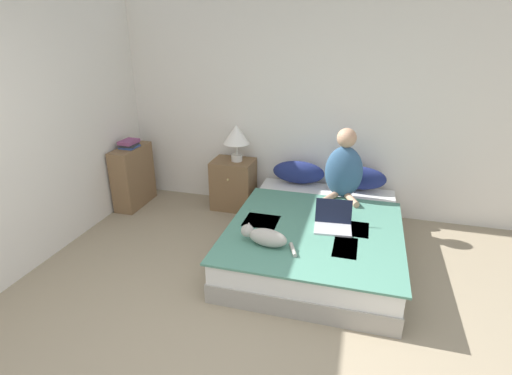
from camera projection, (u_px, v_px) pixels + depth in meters
name	position (u px, v px, depth m)	size (l,w,h in m)	color
wall_back	(303.00, 109.00, 4.80)	(5.49, 0.05, 2.55)	silver
wall_side	(53.00, 126.00, 4.00)	(0.05, 4.02, 2.55)	silver
bed	(316.00, 237.00, 4.11)	(1.66, 2.13, 0.39)	#9E998E
pillow_near	(298.00, 172.00, 4.91)	(0.64, 0.20, 0.28)	navy
pillow_far	(359.00, 178.00, 4.73)	(0.64, 0.20, 0.28)	navy
person_sitting	(344.00, 168.00, 4.45)	(0.42, 0.41, 0.80)	#33567A
cat_tabby	(265.00, 237.00, 3.55)	(0.55, 0.24, 0.18)	#A8A399
laptop_open	(333.00, 223.00, 3.86)	(0.38, 0.32, 0.25)	#B7B7BC
nightstand	(233.00, 184.00, 5.12)	(0.52, 0.43, 0.64)	brown
table_lamp	(236.00, 136.00, 4.87)	(0.32, 0.32, 0.46)	beige
bookshelf	(133.00, 176.00, 5.17)	(0.26, 0.64, 0.78)	brown
book_stack_top	(129.00, 144.00, 4.99)	(0.22, 0.25, 0.10)	#334C8E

